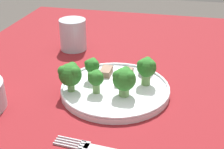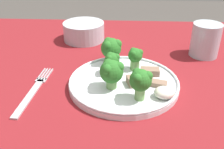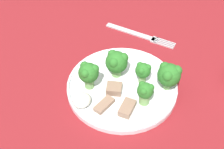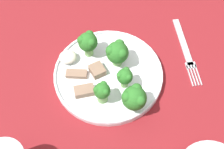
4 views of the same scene
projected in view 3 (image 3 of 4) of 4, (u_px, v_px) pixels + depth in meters
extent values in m
cube|color=maroon|center=(103.00, 87.00, 0.74)|extent=(1.28, 1.05, 0.03)
cylinder|color=brown|center=(68.00, 31.00, 1.52)|extent=(0.06, 0.06, 0.74)
cylinder|color=white|center=(122.00, 87.00, 0.71)|extent=(0.25, 0.25, 0.01)
torus|color=white|center=(122.00, 84.00, 0.70)|extent=(0.25, 0.25, 0.01)
cube|color=#B2B2B7|center=(130.00, 32.00, 0.86)|extent=(0.03, 0.15, 0.00)
cube|color=#B2B2B7|center=(155.00, 40.00, 0.83)|extent=(0.03, 0.02, 0.00)
cube|color=#B2B2B7|center=(163.00, 45.00, 0.82)|extent=(0.01, 0.06, 0.00)
cube|color=#B2B2B7|center=(164.00, 44.00, 0.82)|extent=(0.01, 0.06, 0.00)
cube|color=#B2B2B7|center=(165.00, 42.00, 0.83)|extent=(0.01, 0.06, 0.00)
cube|color=#B2B2B7|center=(166.00, 41.00, 0.83)|extent=(0.01, 0.06, 0.00)
cylinder|color=#709E56|center=(89.00, 82.00, 0.69)|extent=(0.02, 0.02, 0.03)
sphere|color=#286B23|center=(88.00, 73.00, 0.67)|extent=(0.04, 0.04, 0.04)
sphere|color=#286B23|center=(85.00, 74.00, 0.66)|extent=(0.02, 0.02, 0.02)
sphere|color=#286B23|center=(95.00, 69.00, 0.66)|extent=(0.02, 0.02, 0.02)
sphere|color=#286B23|center=(85.00, 66.00, 0.67)|extent=(0.02, 0.02, 0.02)
cylinder|color=#709E56|center=(116.00, 71.00, 0.72)|extent=(0.02, 0.02, 0.02)
sphere|color=#286B23|center=(117.00, 62.00, 0.70)|extent=(0.05, 0.05, 0.05)
sphere|color=#286B23|center=(114.00, 63.00, 0.68)|extent=(0.02, 0.02, 0.02)
sphere|color=#286B23|center=(123.00, 58.00, 0.69)|extent=(0.02, 0.02, 0.02)
sphere|color=#286B23|center=(112.00, 55.00, 0.70)|extent=(0.02, 0.02, 0.02)
cylinder|color=#709E56|center=(142.00, 78.00, 0.70)|extent=(0.02, 0.02, 0.02)
sphere|color=#286B23|center=(143.00, 70.00, 0.69)|extent=(0.03, 0.03, 0.03)
sphere|color=#286B23|center=(142.00, 71.00, 0.67)|extent=(0.02, 0.02, 0.02)
sphere|color=#286B23|center=(148.00, 68.00, 0.68)|extent=(0.02, 0.02, 0.02)
sphere|color=#286B23|center=(140.00, 65.00, 0.69)|extent=(0.02, 0.02, 0.02)
cylinder|color=#709E56|center=(144.00, 98.00, 0.66)|extent=(0.02, 0.02, 0.03)
sphere|color=#286B23|center=(145.00, 91.00, 0.64)|extent=(0.04, 0.04, 0.04)
sphere|color=#286B23|center=(144.00, 92.00, 0.63)|extent=(0.02, 0.02, 0.02)
sphere|color=#286B23|center=(151.00, 88.00, 0.64)|extent=(0.02, 0.02, 0.02)
sphere|color=#286B23|center=(142.00, 85.00, 0.64)|extent=(0.02, 0.02, 0.02)
cylinder|color=#709E56|center=(167.00, 84.00, 0.69)|extent=(0.02, 0.02, 0.02)
sphere|color=#286B23|center=(169.00, 75.00, 0.67)|extent=(0.05, 0.05, 0.05)
sphere|color=#286B23|center=(168.00, 76.00, 0.65)|extent=(0.02, 0.02, 0.02)
sphere|color=#286B23|center=(177.00, 71.00, 0.66)|extent=(0.02, 0.02, 0.02)
sphere|color=#286B23|center=(165.00, 67.00, 0.67)|extent=(0.02, 0.02, 0.02)
cube|color=#846651|center=(114.00, 89.00, 0.69)|extent=(0.04, 0.04, 0.02)
cube|color=#846651|center=(127.00, 108.00, 0.65)|extent=(0.04, 0.03, 0.02)
cube|color=#846651|center=(104.00, 105.00, 0.66)|extent=(0.05, 0.03, 0.01)
ellipsoid|color=silver|center=(82.00, 100.00, 0.66)|extent=(0.04, 0.04, 0.02)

